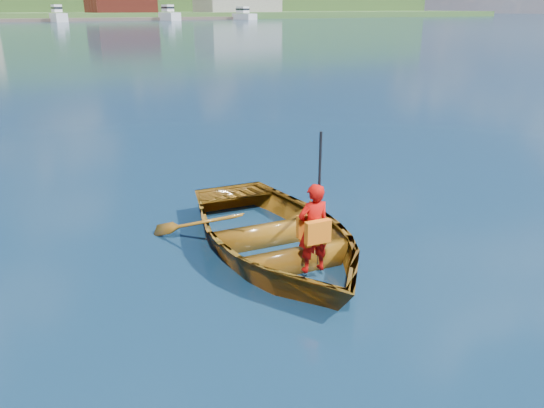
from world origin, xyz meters
The scene contains 3 objects.
ground centered at (0.00, 0.00, 0.00)m, with size 600.00×600.00×0.00m.
rowboat centered at (-0.55, 0.42, 0.29)m, with size 3.51×4.56×0.87m.
child_paddler centered at (-0.51, -0.49, 0.70)m, with size 0.47×0.37×1.83m.
Camera 1 is at (-4.22, -5.60, 3.37)m, focal length 35.00 mm.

